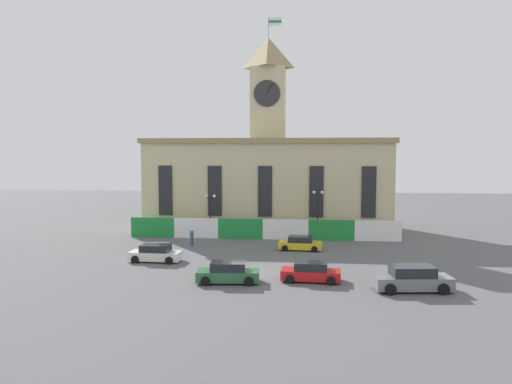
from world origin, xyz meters
name	(u,v)px	position (x,y,z in m)	size (l,w,h in m)	color
ground_plane	(246,273)	(0.00, 0.00, 0.00)	(160.00, 160.00, 0.00)	#565659
civic_building	(268,177)	(0.00, 22.73, 6.45)	(29.98, 9.59, 25.86)	beige
banner_fence	(263,229)	(0.00, 15.31, 1.12)	(29.93, 0.12, 2.24)	#1E8438
street_lamp_center	(210,206)	(-6.05, 16.38, 3.52)	(1.26, 0.36, 4.81)	black
street_lamp_far_left	(318,204)	(6.03, 16.38, 3.84)	(1.26, 0.36, 5.33)	black
car_gray_pickup	(412,279)	(12.14, -3.87, 0.81)	(5.50, 2.85, 1.75)	slate
car_green_wagon	(228,273)	(-0.95, -3.06, 0.72)	(4.73, 2.43, 1.55)	#2D663D
car_yellow_coupe	(300,244)	(4.21, 9.78, 0.63)	(4.32, 2.37, 1.35)	yellow
car_red_sedan	(311,272)	(5.15, -2.01, 0.67)	(4.50, 2.33, 1.45)	red
car_white_taxi	(156,254)	(-8.42, 3.31, 0.69)	(4.57, 2.28, 1.50)	white
pedestrian	(192,236)	(-6.94, 10.89, 0.96)	(0.52, 0.52, 1.76)	#33567A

